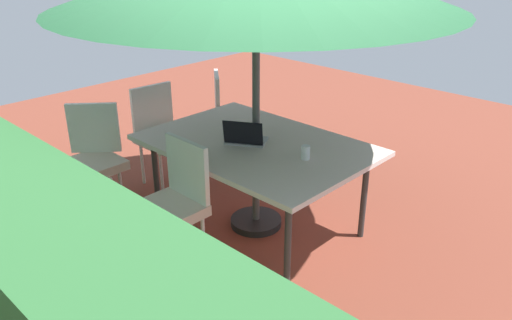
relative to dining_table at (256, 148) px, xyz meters
name	(u,v)px	position (x,y,z in m)	size (l,w,h in m)	color
ground_plane	(256,225)	(0.00, 0.00, -0.73)	(10.00, 10.00, 0.02)	brown
dining_table	(256,148)	(0.00, 0.00, 0.00)	(1.82, 1.25, 0.77)	silver
chair_southeast	(231,112)	(1.16, -0.83, -0.17)	(0.58, 0.59, 0.98)	beige
chair_north	(173,200)	(0.04, 0.83, -0.17)	(0.46, 0.46, 0.98)	beige
chair_east	(162,131)	(1.24, 0.04, -0.17)	(0.48, 0.47, 0.98)	beige
chair_northeast	(93,156)	(1.18, 0.81, -0.17)	(0.59, 0.59, 0.98)	beige
laptop	(245,138)	(0.05, 0.07, 0.10)	(0.40, 0.37, 0.21)	gray
cup	(306,152)	(-0.49, -0.02, 0.10)	(0.07, 0.07, 0.11)	white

